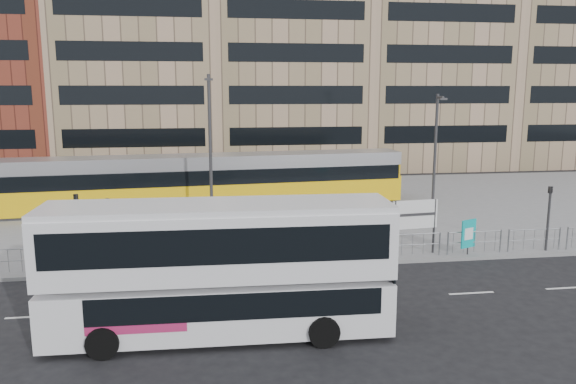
{
  "coord_description": "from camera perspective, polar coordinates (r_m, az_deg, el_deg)",
  "views": [
    {
      "loc": [
        -3.89,
        -23.24,
        7.72
      ],
      "look_at": [
        0.32,
        6.0,
        2.28
      ],
      "focal_mm": 35.0,
      "sensor_mm": 36.0,
      "label": 1
    }
  ],
  "objects": [
    {
      "name": "pedestrian_barrier",
      "position": [
        25.37,
        5.55,
        -5.02
      ],
      "size": [
        32.07,
        0.07,
        1.1
      ],
      "color": "gray",
      "rests_on": "plaza"
    },
    {
      "name": "station_sign",
      "position": [
        26.48,
        12.76,
        -2.49
      ],
      "size": [
        2.22,
        0.31,
        2.55
      ],
      "rotation": [
        0.0,
        0.0,
        0.1
      ],
      "color": "#2D2D30",
      "rests_on": "plaza"
    },
    {
      "name": "lamp_post_east",
      "position": [
        36.53,
        14.78,
        4.48
      ],
      "size": [
        0.45,
        1.04,
        7.27
      ],
      "color": "#2D2D30",
      "rests_on": "plaza"
    },
    {
      "name": "tram",
      "position": [
        36.44,
        -10.74,
        1.0
      ],
      "size": [
        29.1,
        5.17,
        3.42
      ],
      "rotation": [
        0.0,
        0.0,
        0.08
      ],
      "color": "#E9B40C",
      "rests_on": "plaza"
    },
    {
      "name": "ad_panel",
      "position": [
        27.24,
        17.87,
        -4.09
      ],
      "size": [
        0.84,
        0.41,
        1.66
      ],
      "rotation": [
        0.0,
        0.0,
        0.4
      ],
      "color": "#2D2D30",
      "rests_on": "plaza"
    },
    {
      "name": "ground",
      "position": [
        24.8,
        1.25,
        -7.71
      ],
      "size": [
        120.0,
        120.0,
        0.0
      ],
      "primitive_type": "plane",
      "color": "black",
      "rests_on": "ground"
    },
    {
      "name": "kerb",
      "position": [
        24.82,
        1.23,
        -7.51
      ],
      "size": [
        64.0,
        0.25,
        0.17
      ],
      "primitive_type": "cube",
      "color": "gray",
      "rests_on": "ground"
    },
    {
      "name": "lamp_post_west",
      "position": [
        31.43,
        -7.91,
        4.83
      ],
      "size": [
        0.45,
        1.04,
        8.36
      ],
      "color": "#2D2D30",
      "rests_on": "plaza"
    },
    {
      "name": "road_markings",
      "position": [
        21.3,
        5.75,
        -10.85
      ],
      "size": [
        62.0,
        0.12,
        0.01
      ],
      "primitive_type": "cube",
      "color": "white",
      "rests_on": "ground"
    },
    {
      "name": "traffic_light_east",
      "position": [
        29.08,
        24.99,
        -1.65
      ],
      "size": [
        0.23,
        0.25,
        3.1
      ],
      "rotation": [
        0.0,
        0.0,
        0.43
      ],
      "color": "#2D2D30",
      "rests_on": "plaza"
    },
    {
      "name": "plaza",
      "position": [
        36.27,
        -1.86,
        -1.74
      ],
      "size": [
        64.0,
        24.0,
        0.15
      ],
      "primitive_type": "cube",
      "color": "gray",
      "rests_on": "ground"
    },
    {
      "name": "double_decker_bus",
      "position": [
        17.74,
        -6.98,
        -7.4
      ],
      "size": [
        10.73,
        2.95,
        4.27
      ],
      "rotation": [
        0.0,
        0.0,
        -0.02
      ],
      "color": "silver",
      "rests_on": "ground"
    },
    {
      "name": "traffic_light_west",
      "position": [
        26.11,
        -20.64,
        -2.62
      ],
      "size": [
        0.23,
        0.25,
        3.1
      ],
      "rotation": [
        0.0,
        0.0,
        -0.42
      ],
      "color": "#2D2D30",
      "rests_on": "plaza"
    },
    {
      "name": "pedestrian",
      "position": [
        31.98,
        -17.71,
        -2.15
      ],
      "size": [
        0.57,
        0.73,
        1.75
      ],
      "primitive_type": "imported",
      "rotation": [
        0.0,
        0.0,
        1.31
      ],
      "color": "black",
      "rests_on": "plaza"
    },
    {
      "name": "building_row",
      "position": [
        58.0,
        -2.89,
        15.55
      ],
      "size": [
        70.4,
        18.4,
        31.2
      ],
      "color": "maroon",
      "rests_on": "ground"
    }
  ]
}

